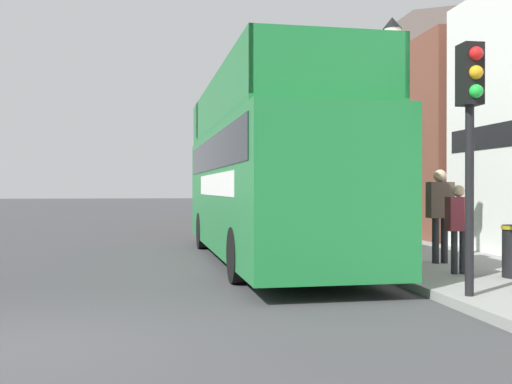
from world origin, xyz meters
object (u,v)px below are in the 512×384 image
at_px(tour_bus, 266,179).
at_px(pedestrian_second, 459,220).
at_px(traffic_signal, 471,111).
at_px(pedestrian_third, 440,207).
at_px(lamp_post_nearest, 392,95).
at_px(lamp_post_second, 303,122).
at_px(parked_car_ahead_of_bus, 245,216).

distance_m(tour_bus, pedestrian_second, 4.52).
height_order(tour_bus, pedestrian_second, tour_bus).
xyz_separation_m(tour_bus, traffic_signal, (1.93, -5.49, 0.86)).
relative_size(tour_bus, pedestrian_third, 5.42).
relative_size(lamp_post_nearest, lamp_post_second, 0.91).
relative_size(traffic_signal, lamp_post_second, 0.67).
height_order(parked_car_ahead_of_bus, pedestrian_third, pedestrian_third).
distance_m(pedestrian_second, traffic_signal, 2.76).
xyz_separation_m(pedestrian_third, traffic_signal, (-1.24, -3.49, 1.43)).
relative_size(tour_bus, lamp_post_second, 1.93).
xyz_separation_m(pedestrian_third, lamp_post_nearest, (-1.13, -0.33, 2.15)).
relative_size(pedestrian_second, traffic_signal, 0.44).
bearing_deg(parked_car_ahead_of_bus, lamp_post_second, -49.50).
bearing_deg(lamp_post_nearest, traffic_signal, -92.06).
distance_m(pedestrian_second, pedestrian_third, 1.50).
bearing_deg(pedestrian_second, traffic_signal, -113.45).
relative_size(parked_car_ahead_of_bus, lamp_post_second, 0.79).
bearing_deg(pedestrian_second, parked_car_ahead_of_bus, 102.38).
xyz_separation_m(pedestrian_second, lamp_post_second, (-0.76, 8.54, 2.63)).
xyz_separation_m(pedestrian_second, lamp_post_nearest, (-0.77, 1.12, 2.34)).
bearing_deg(tour_bus, pedestrian_third, -34.40).
height_order(pedestrian_second, pedestrian_third, pedestrian_third).
bearing_deg(lamp_post_nearest, tour_bus, 131.23).
relative_size(tour_bus, traffic_signal, 2.90).
height_order(tour_bus, parked_car_ahead_of_bus, tour_bus).
xyz_separation_m(pedestrian_third, lamp_post_second, (-1.12, 7.09, 2.43)).
relative_size(pedestrian_third, traffic_signal, 0.53).
distance_m(pedestrian_second, lamp_post_second, 8.96).
bearing_deg(lamp_post_second, pedestrian_second, -84.89).
bearing_deg(traffic_signal, parked_car_ahead_of_bus, 96.48).
bearing_deg(traffic_signal, lamp_post_second, 89.34).
relative_size(parked_car_ahead_of_bus, traffic_signal, 1.18).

